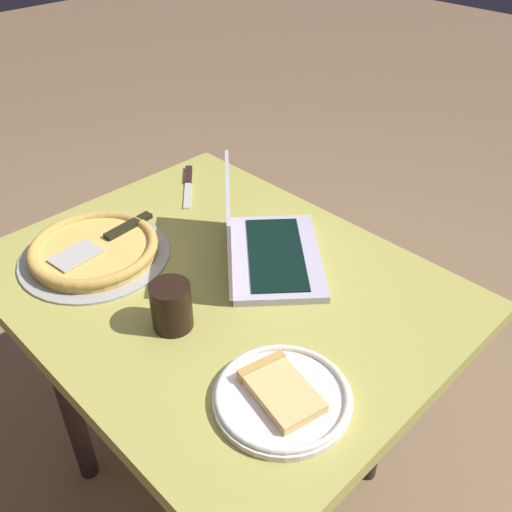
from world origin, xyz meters
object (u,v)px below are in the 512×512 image
(table_knife, at_px, (188,182))
(pizza_tray, at_px, (94,250))
(dining_table, at_px, (220,312))
(drink_cup, at_px, (171,306))
(pizza_plate, at_px, (282,395))
(laptop, at_px, (261,245))

(table_knife, bearing_deg, pizza_tray, 107.51)
(dining_table, distance_m, drink_cup, 0.22)
(pizza_plate, relative_size, drink_cup, 2.42)
(dining_table, bearing_deg, pizza_tray, 28.14)
(dining_table, height_order, pizza_plate, pizza_plate)
(pizza_tray, bearing_deg, laptop, -136.68)
(pizza_tray, bearing_deg, dining_table, -151.86)
(table_knife, bearing_deg, pizza_plate, 152.48)
(laptop, relative_size, pizza_plate, 1.56)
(table_knife, height_order, drink_cup, drink_cup)
(laptop, distance_m, drink_cup, 0.29)
(pizza_tray, distance_m, drink_cup, 0.32)
(dining_table, xyz_separation_m, pizza_tray, (0.28, 0.15, 0.12))
(table_knife, relative_size, drink_cup, 1.85)
(pizza_tray, bearing_deg, table_knife, -72.49)
(dining_table, height_order, laptop, laptop)
(dining_table, distance_m, laptop, 0.19)
(dining_table, bearing_deg, pizza_plate, 156.59)
(pizza_tray, bearing_deg, pizza_plate, -179.60)
(dining_table, relative_size, laptop, 2.64)
(dining_table, height_order, pizza_tray, pizza_tray)
(dining_table, bearing_deg, table_knife, -30.72)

